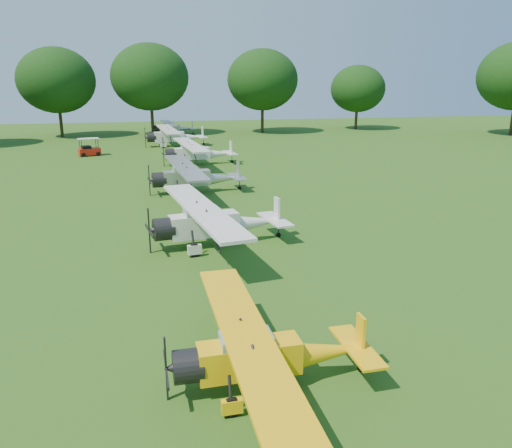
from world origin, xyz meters
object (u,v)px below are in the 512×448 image
(aircraft_6, at_px, (174,135))
(aircraft_7, at_px, (173,127))
(aircraft_2, at_px, (265,351))
(aircraft_3, at_px, (214,220))
(aircraft_4, at_px, (194,175))
(golf_cart, at_px, (89,150))
(aircraft_5, at_px, (197,151))

(aircraft_6, height_order, aircraft_7, aircraft_6)
(aircraft_2, bearing_deg, aircraft_3, 87.41)
(aircraft_3, bearing_deg, aircraft_2, -100.12)
(aircraft_4, xyz_separation_m, aircraft_7, (0.66, 39.41, -0.16))
(aircraft_4, distance_m, aircraft_7, 39.41)
(aircraft_2, bearing_deg, golf_cart, 100.01)
(aircraft_3, xyz_separation_m, aircraft_4, (0.14, 12.14, -0.01))
(aircraft_7, height_order, golf_cart, aircraft_7)
(aircraft_3, distance_m, golf_cart, 33.75)
(aircraft_5, bearing_deg, aircraft_6, 89.91)
(aircraft_2, height_order, aircraft_6, aircraft_6)
(aircraft_2, distance_m, aircraft_5, 36.52)
(aircraft_2, relative_size, aircraft_3, 0.81)
(aircraft_4, height_order, aircraft_5, aircraft_5)
(aircraft_2, xyz_separation_m, aircraft_5, (1.91, 36.46, 0.23))
(aircraft_4, relative_size, golf_cart, 4.52)
(aircraft_4, height_order, aircraft_7, aircraft_4)
(aircraft_5, distance_m, aircraft_7, 27.24)
(aircraft_6, height_order, golf_cart, aircraft_6)
(aircraft_2, bearing_deg, aircraft_6, 88.18)
(aircraft_2, height_order, aircraft_5, aircraft_5)
(aircraft_4, relative_size, aircraft_6, 0.94)
(aircraft_5, bearing_deg, aircraft_4, -102.74)
(aircraft_7, bearing_deg, aircraft_3, -95.63)
(aircraft_3, xyz_separation_m, aircraft_6, (0.21, 38.41, 0.07))
(aircraft_6, distance_m, golf_cart, 11.13)
(aircraft_7, bearing_deg, aircraft_5, -93.01)
(aircraft_5, bearing_deg, aircraft_7, 85.92)
(golf_cart, bearing_deg, aircraft_4, -82.68)
(aircraft_6, xyz_separation_m, golf_cart, (-9.38, -5.94, -0.74))
(aircraft_6, relative_size, aircraft_7, 1.22)
(aircraft_2, distance_m, aircraft_6, 50.56)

